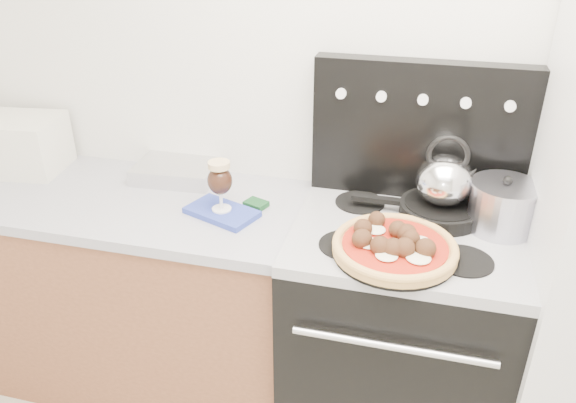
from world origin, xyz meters
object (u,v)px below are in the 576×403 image
(tea_kettle, at_px, (445,177))
(stock_pot, at_px, (502,208))
(toaster_oven, at_px, (18,144))
(pizza, at_px, (395,245))
(oven_mitt, at_px, (222,212))
(beer_glass, at_px, (220,186))
(stove_body, at_px, (394,340))
(base_cabinet, at_px, (131,293))
(skillet, at_px, (440,210))
(pizza_pan, at_px, (394,254))

(tea_kettle, bearing_deg, stock_pot, -27.07)
(toaster_oven, xyz_separation_m, pizza, (1.57, -0.31, -0.05))
(toaster_oven, distance_m, oven_mitt, 0.97)
(beer_glass, xyz_separation_m, pizza, (0.62, -0.14, -0.06))
(stove_body, bearing_deg, base_cabinet, 178.70)
(skillet, bearing_deg, toaster_oven, 179.17)
(toaster_oven, xyz_separation_m, beer_glass, (0.95, -0.17, 0.01))
(pizza, relative_size, tea_kettle, 1.82)
(pizza, distance_m, tea_kettle, 0.34)
(oven_mitt, xyz_separation_m, pizza, (0.62, -0.14, 0.05))
(toaster_oven, distance_m, pizza_pan, 1.60)
(base_cabinet, bearing_deg, pizza_pan, -10.17)
(oven_mitt, bearing_deg, pizza_pan, -12.93)
(stove_body, xyz_separation_m, pizza_pan, (-0.03, -0.17, 0.49))
(base_cabinet, relative_size, tea_kettle, 6.89)
(tea_kettle, bearing_deg, pizza, -132.52)
(stove_body, distance_m, skillet, 0.53)
(base_cabinet, relative_size, stock_pot, 6.72)
(beer_glass, height_order, stock_pot, beer_glass)
(skillet, distance_m, stock_pot, 0.20)
(oven_mitt, distance_m, tea_kettle, 0.78)
(oven_mitt, distance_m, beer_glass, 0.11)
(skillet, bearing_deg, pizza_pan, -114.84)
(skillet, bearing_deg, beer_glass, -169.23)
(stove_body, xyz_separation_m, pizza, (-0.03, -0.17, 0.52))
(stove_body, relative_size, pizza, 2.29)
(toaster_oven, distance_m, beer_glass, 0.97)
(stove_body, relative_size, oven_mitt, 3.50)
(pizza, height_order, skillet, pizza)
(base_cabinet, relative_size, beer_glass, 7.64)
(stove_body, relative_size, toaster_oven, 2.49)
(stock_pot, bearing_deg, oven_mitt, -173.29)
(pizza_pan, bearing_deg, oven_mitt, 167.07)
(base_cabinet, distance_m, stove_body, 1.11)
(pizza_pan, height_order, skillet, skillet)
(oven_mitt, height_order, pizza_pan, pizza_pan)
(toaster_oven, bearing_deg, tea_kettle, -8.44)
(stove_body, height_order, skillet, skillet)
(base_cabinet, bearing_deg, tea_kettle, 4.40)
(stove_body, relative_size, skillet, 3.15)
(stove_body, distance_m, stock_pot, 0.64)
(tea_kettle, xyz_separation_m, stock_pot, (0.19, -0.03, -0.08))
(stove_body, bearing_deg, skillet, 49.02)
(toaster_oven, distance_m, tea_kettle, 1.71)
(oven_mitt, bearing_deg, pizza, -12.93)
(toaster_oven, relative_size, beer_glass, 1.86)
(pizza_pan, height_order, stock_pot, stock_pot)
(oven_mitt, xyz_separation_m, pizza_pan, (0.62, -0.14, 0.02))
(beer_glass, height_order, skillet, beer_glass)
(beer_glass, relative_size, stock_pot, 0.88)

